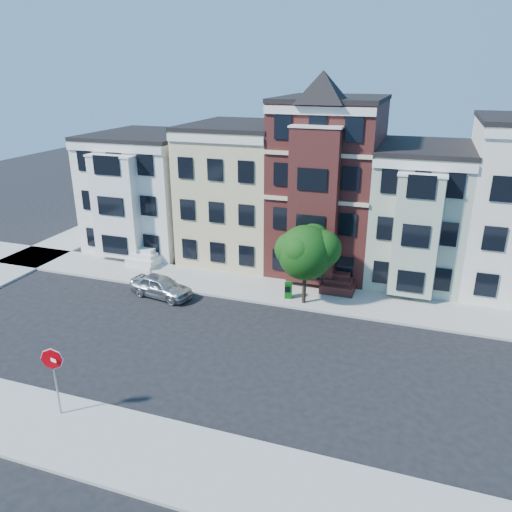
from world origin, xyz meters
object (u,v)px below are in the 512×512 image
at_px(street_tree, 305,256).
at_px(fire_hydrant, 151,274).
at_px(newspaper_box, 288,290).
at_px(stop_sign, 55,378).
at_px(parked_car, 161,286).

relative_size(street_tree, fire_hydrant, 9.38).
xyz_separation_m(street_tree, fire_hydrant, (-11.18, 0.28, -2.80)).
distance_m(newspaper_box, stop_sign, 15.70).
xyz_separation_m(newspaper_box, fire_hydrant, (-10.06, -0.08, -0.19)).
bearing_deg(parked_car, stop_sign, -161.56).
bearing_deg(fire_hydrant, newspaper_box, 0.47).
relative_size(newspaper_box, stop_sign, 0.29).
bearing_deg(newspaper_box, street_tree, -31.15).
bearing_deg(parked_car, fire_hydrant, 53.32).
distance_m(newspaper_box, fire_hydrant, 10.07).
relative_size(parked_car, fire_hydrant, 6.44).
relative_size(parked_car, stop_sign, 1.20).
distance_m(street_tree, parked_car, 9.66).
bearing_deg(newspaper_box, fire_hydrant, 167.32).
bearing_deg(street_tree, stop_sign, -117.31).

